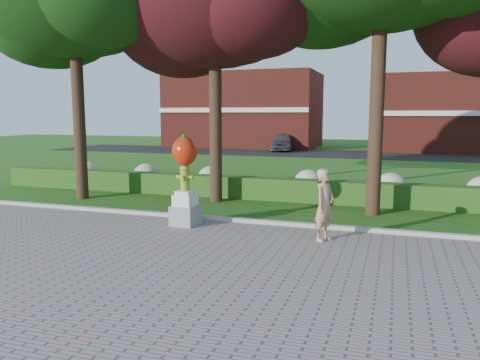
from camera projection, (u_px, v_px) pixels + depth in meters
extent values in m
plane|color=#265515|center=(202.00, 252.00, 10.71)|extent=(100.00, 100.00, 0.00)
cube|color=gray|center=(96.00, 326.00, 6.95)|extent=(40.00, 14.00, 0.04)
cube|color=#ADADA5|center=(243.00, 221.00, 13.51)|extent=(40.00, 0.18, 0.15)
cube|color=#224E16|center=(277.00, 189.00, 17.22)|extent=(24.00, 0.70, 0.80)
ellipsoid|color=#9DA47D|center=(87.00, 172.00, 20.97)|extent=(1.10, 1.10, 0.99)
ellipsoid|color=#9DA47D|center=(146.00, 175.00, 20.03)|extent=(1.10, 1.10, 0.99)
ellipsoid|color=#9DA47D|center=(211.00, 178.00, 19.08)|extent=(1.10, 1.10, 0.99)
ellipsoid|color=#9DA47D|center=(308.00, 183.00, 17.83)|extent=(1.10, 1.10, 0.99)
ellipsoid|color=#9DA47D|center=(391.00, 186.00, 16.88)|extent=(1.10, 1.10, 0.99)
cube|color=black|center=(341.00, 154.00, 37.00)|extent=(50.00, 8.00, 0.02)
cube|color=maroon|center=(244.00, 110.00, 45.28)|extent=(14.00, 8.00, 7.00)
cube|color=maroon|center=(446.00, 113.00, 39.67)|extent=(12.00, 8.00, 6.40)
cylinder|color=black|center=(79.00, 108.00, 17.13)|extent=(0.44, 0.44, 6.72)
ellipsoid|color=black|center=(51.00, 8.00, 18.06)|extent=(5.76, 5.76, 4.61)
cylinder|color=black|center=(216.00, 116.00, 16.54)|extent=(0.44, 0.44, 6.16)
ellipsoid|color=#330B0D|center=(182.00, 20.00, 17.39)|extent=(5.28, 5.28, 4.22)
cylinder|color=black|center=(377.00, 98.00, 14.26)|extent=(0.44, 0.44, 7.28)
cube|color=gray|center=(185.00, 215.00, 13.16)|extent=(0.75, 0.75, 0.56)
cube|color=silver|center=(185.00, 200.00, 13.10)|extent=(0.60, 0.60, 0.31)
cube|color=silver|center=(185.00, 193.00, 13.07)|extent=(0.48, 0.48, 0.11)
cylinder|color=olive|center=(185.00, 180.00, 13.02)|extent=(0.24, 0.24, 0.62)
ellipsoid|color=olive|center=(185.00, 169.00, 12.98)|extent=(0.29, 0.29, 0.20)
cylinder|color=olive|center=(179.00, 177.00, 13.07)|extent=(0.13, 0.12, 0.12)
cylinder|color=olive|center=(191.00, 177.00, 12.96)|extent=(0.13, 0.12, 0.12)
cylinder|color=olive|center=(182.00, 178.00, 12.86)|extent=(0.13, 0.13, 0.13)
cylinder|color=olive|center=(185.00, 165.00, 12.97)|extent=(0.09, 0.09, 0.06)
ellipsoid|color=#A92109|center=(184.00, 151.00, 12.91)|extent=(0.70, 0.62, 0.81)
ellipsoid|color=#A92109|center=(178.00, 152.00, 12.98)|extent=(0.34, 0.34, 0.51)
ellipsoid|color=#A92109|center=(191.00, 152.00, 12.85)|extent=(0.34, 0.34, 0.51)
cylinder|color=#235613|center=(184.00, 137.00, 12.86)|extent=(0.11, 0.11, 0.13)
ellipsoid|color=#235613|center=(184.00, 138.00, 12.86)|extent=(0.27, 0.27, 0.09)
imported|color=tan|center=(324.00, 205.00, 11.45)|extent=(0.64, 0.76, 1.78)
imported|color=#42464A|center=(283.00, 142.00, 40.09)|extent=(2.37, 4.68, 1.53)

